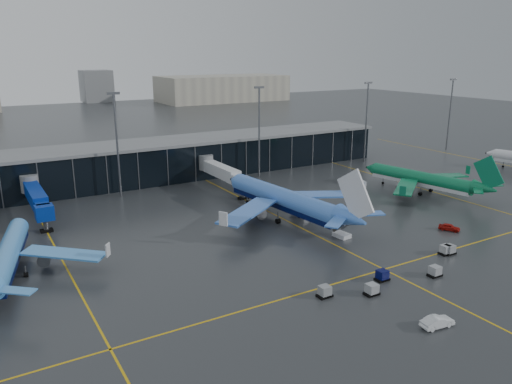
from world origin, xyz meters
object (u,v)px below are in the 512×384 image
service_van_white (437,322)px  airliner_klm_near (283,187)px  airliner_aer_lingus (421,170)px  baggage_carts (405,270)px  airliner_arkefly (6,242)px  mobile_airstair (342,233)px  service_van_red (449,227)px

service_van_white → airliner_klm_near: bearing=-1.9°
airliner_aer_lingus → baggage_carts: size_ratio=1.19×
airliner_arkefly → mobile_airstair: bearing=-1.1°
airliner_klm_near → service_van_red: bearing=-50.0°
airliner_aer_lingus → service_van_red: (-16.94, -22.93, -5.03)m
airliner_aer_lingus → baggage_carts: bearing=-151.7°
mobile_airstair → service_van_white: bearing=-114.7°
service_van_white → airliner_arkefly: bearing=52.0°
mobile_airstair → service_van_white: 33.57m
baggage_carts → airliner_klm_near: bearing=91.7°
baggage_carts → mobile_airstair: bearing=82.6°
airliner_aer_lingus → service_van_white: (-48.63, -46.54, -4.95)m
service_van_white → mobile_airstair: bearing=-11.8°
baggage_carts → service_van_red: bearing=23.5°
airliner_klm_near → baggage_carts: 34.42m
airliner_aer_lingus → service_van_red: airliner_aer_lingus is taller
service_van_white → airliner_aer_lingus: bearing=-39.4°
service_van_white → baggage_carts: bearing=-24.9°
baggage_carts → service_van_white: bearing=-121.7°
service_van_red → service_van_white: (-31.68, -23.62, 0.07)m
service_van_red → service_van_white: bearing=-172.3°
mobile_airstair → service_van_red: bearing=-27.4°
airliner_klm_near → airliner_aer_lingus: 41.33m
airliner_arkefly → service_van_white: 65.34m
airliner_klm_near → airliner_aer_lingus: size_ratio=1.21×
mobile_airstair → service_van_white: size_ratio=0.74×
airliner_arkefly → mobile_airstair: airliner_arkefly is taller
airliner_arkefly → service_van_red: (77.90, -22.32, -4.88)m
airliner_klm_near → mobile_airstair: bearing=-83.4°
service_van_red → service_van_white: size_ratio=0.87×
airliner_klm_near → service_van_white: bearing=-104.6°
airliner_arkefly → baggage_carts: bearing=-17.9°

